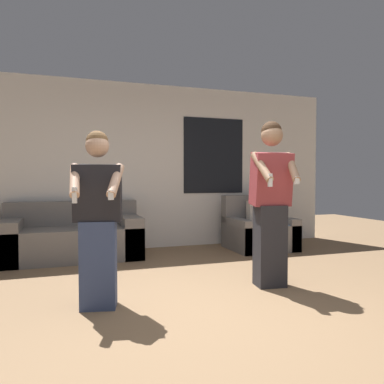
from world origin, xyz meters
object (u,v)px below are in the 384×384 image
armchair (258,231)px  person_left (98,219)px  couch (73,238)px  person_right (271,202)px

armchair → person_left: person_left is taller
armchair → couch: bearing=176.5°
couch → armchair: size_ratio=1.92×
person_left → person_right: size_ratio=0.90×
armchair → person_right: (-0.92, -1.94, 0.62)m
couch → person_right: person_right is taller
person_left → person_right: bearing=2.9°
couch → person_left: bearing=-85.6°
couch → person_right: bearing=-47.0°
couch → person_right: 2.96m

